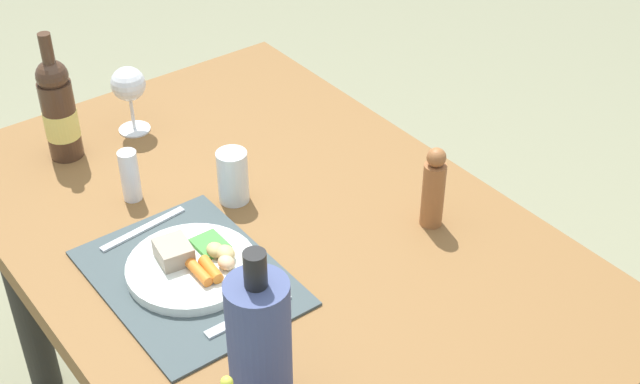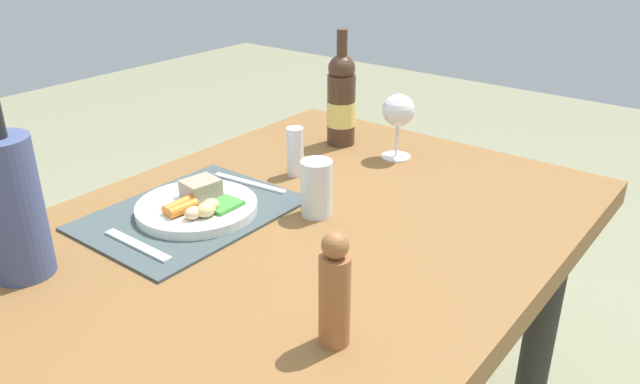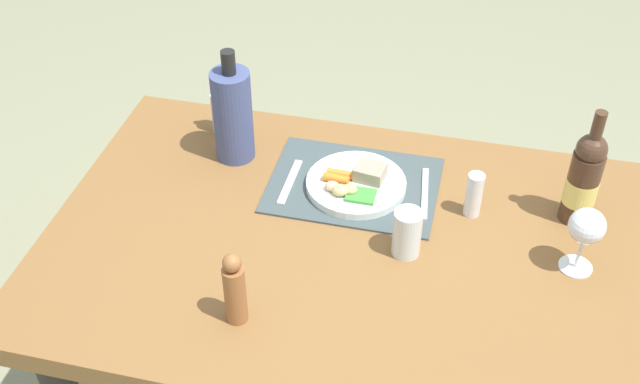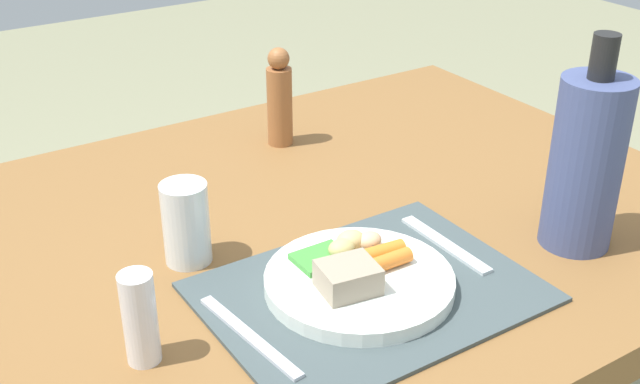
% 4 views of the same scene
% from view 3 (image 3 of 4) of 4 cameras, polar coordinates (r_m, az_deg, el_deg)
% --- Properties ---
extents(dining_table, '(1.40, 0.93, 0.74)m').
position_cam_3_polar(dining_table, '(1.89, 2.02, -5.84)').
color(dining_table, brown).
rests_on(dining_table, ground_plane).
extents(placemat, '(0.42, 0.31, 0.01)m').
position_cam_3_polar(placemat, '(1.97, 2.42, 0.51)').
color(placemat, '#3E4B4D').
rests_on(placemat, dining_table).
extents(dinner_plate, '(0.25, 0.25, 0.06)m').
position_cam_3_polar(dinner_plate, '(1.95, 2.60, 0.63)').
color(dinner_plate, white).
rests_on(dinner_plate, placemat).
extents(fork, '(0.04, 0.19, 0.00)m').
position_cam_3_polar(fork, '(1.95, 7.54, -0.10)').
color(fork, silver).
rests_on(fork, placemat).
extents(knife, '(0.02, 0.17, 0.00)m').
position_cam_3_polar(knife, '(1.97, -2.17, 0.74)').
color(knife, silver).
rests_on(knife, placemat).
extents(flower_vase, '(0.05, 0.05, 0.17)m').
position_cam_3_polar(flower_vase, '(2.14, -7.19, 5.78)').
color(flower_vase, silver).
rests_on(flower_vase, dining_table).
extents(pepper_mill, '(0.05, 0.05, 0.18)m').
position_cam_3_polar(pepper_mill, '(1.61, -6.15, -6.97)').
color(pepper_mill, '#9B5E33').
rests_on(pepper_mill, dining_table).
extents(wine_glass, '(0.08, 0.08, 0.16)m').
position_cam_3_polar(wine_glass, '(1.77, 18.60, -2.47)').
color(wine_glass, white).
rests_on(wine_glass, dining_table).
extents(cooler_bottle, '(0.10, 0.10, 0.31)m').
position_cam_3_polar(cooler_bottle, '(2.01, -6.29, 5.57)').
color(cooler_bottle, '#414D7B').
rests_on(cooler_bottle, dining_table).
extents(salt_shaker, '(0.04, 0.04, 0.12)m').
position_cam_3_polar(salt_shaker, '(1.89, 11.00, -0.19)').
color(salt_shaker, white).
rests_on(salt_shaker, dining_table).
extents(water_tumbler, '(0.06, 0.06, 0.12)m').
position_cam_3_polar(water_tumbler, '(1.77, 6.24, -3.17)').
color(water_tumbler, silver).
rests_on(water_tumbler, dining_table).
extents(wine_bottle, '(0.08, 0.08, 0.30)m').
position_cam_3_polar(wine_bottle, '(1.90, 18.41, 0.91)').
color(wine_bottle, '#452D1E').
rests_on(wine_bottle, dining_table).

